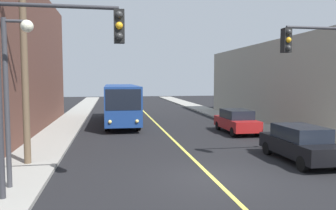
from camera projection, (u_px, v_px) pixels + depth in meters
The scene contains 13 objects.
ground_plane at pixel (213, 178), 12.21m from camera, with size 120.00×120.00×0.00m, color black.
sidewalk_left at pixel (55, 136), 20.77m from camera, with size 2.50×90.00×0.15m, color gray.
sidewalk_right at pixel (267, 130), 23.27m from camera, with size 2.50×90.00×0.15m, color gray.
lane_stripe_center at pixel (157, 124), 26.94m from camera, with size 0.16×60.00×0.01m, color #D8CC4C.
building_right_warehouse at pixel (319, 83), 28.88m from camera, with size 12.00×23.05×6.69m.
city_bus at pixel (121, 102), 27.48m from camera, with size 2.59×12.16×3.20m.
parked_car_black at pixel (300, 143), 14.63m from camera, with size 1.82×4.40×1.62m.
parked_car_red at pixel (236, 121), 22.44m from camera, with size 1.84×4.41×1.62m.
utility_pole_near at pixel (24, 40), 13.42m from camera, with size 2.40×0.28×9.37m.
traffic_signal_left_corner at pixel (53, 59), 9.66m from camera, with size 3.75×0.48×6.00m.
traffic_signal_right_corner at pixel (328, 65), 13.88m from camera, with size 3.75×0.48×6.00m.
street_lamp_left at pixel (13, 78), 10.51m from camera, with size 0.98×0.40×5.50m.
fire_hydrant at pixel (283, 129), 20.41m from camera, with size 0.44×0.26×0.84m.
Camera 1 is at (-3.72, -11.49, 3.69)m, focal length 34.88 mm.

